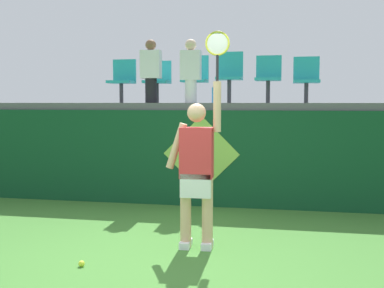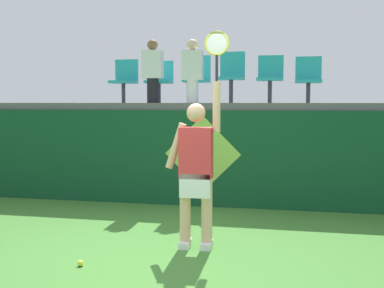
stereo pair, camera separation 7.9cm
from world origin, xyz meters
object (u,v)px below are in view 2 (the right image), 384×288
object	(u,v)px
stadium_chair_2	(197,77)
stadium_chair_3	(232,74)
tennis_ball	(80,263)
water_bottle	(216,95)
stadium_chair_4	(270,76)
spectator_1	(192,70)
stadium_chair_5	(308,77)
tennis_player	(196,168)
stadium_chair_1	(160,79)
stadium_chair_0	(125,78)
spectator_0	(153,70)

from	to	relation	value
stadium_chair_2	stadium_chair_3	size ratio (longest dim) A/B	0.94
tennis_ball	stadium_chair_3	distance (m)	4.64
water_bottle	stadium_chair_4	world-z (taller)	stadium_chair_4
water_bottle	spectator_1	size ratio (longest dim) A/B	0.24
stadium_chair_2	stadium_chair_3	xyz separation A→B (m)	(0.62, 0.00, 0.04)
stadium_chair_5	stadium_chair_2	bearing A→B (deg)	179.93
tennis_player	stadium_chair_4	size ratio (longest dim) A/B	3.06
stadium_chair_4	tennis_ball	bearing A→B (deg)	-113.82
water_bottle	stadium_chair_3	world-z (taller)	stadium_chair_3
tennis_player	stadium_chair_2	size ratio (longest dim) A/B	2.98
stadium_chair_1	spectator_1	distance (m)	0.81
stadium_chair_0	stadium_chair_5	world-z (taller)	stadium_chair_0
tennis_player	stadium_chair_1	distance (m)	3.51
tennis_player	spectator_1	size ratio (longest dim) A/B	2.35
stadium_chair_4	stadium_chair_5	size ratio (longest dim) A/B	1.04
stadium_chair_1	stadium_chair_3	world-z (taller)	stadium_chair_3
stadium_chair_0	stadium_chair_1	size ratio (longest dim) A/B	1.05
stadium_chair_5	spectator_0	world-z (taller)	spectator_0
tennis_player	stadium_chair_4	distance (m)	3.34
tennis_ball	spectator_0	distance (m)	4.15
stadium_chair_1	stadium_chair_4	world-z (taller)	stadium_chair_4
tennis_ball	stadium_chair_1	distance (m)	4.47
stadium_chair_0	stadium_chair_2	size ratio (longest dim) A/B	0.95
tennis_player	water_bottle	size ratio (longest dim) A/B	9.74
stadium_chair_2	spectator_1	bearing A→B (deg)	-90.00
tennis_player	tennis_ball	distance (m)	1.67
spectator_0	stadium_chair_0	bearing A→B (deg)	146.22
stadium_chair_2	stadium_chair_5	distance (m)	1.93
stadium_chair_1	tennis_ball	bearing A→B (deg)	-86.47
stadium_chair_1	spectator_0	bearing A→B (deg)	-90.00
stadium_chair_2	spectator_0	size ratio (longest dim) A/B	0.78
tennis_player	stadium_chair_3	xyz separation A→B (m)	(0.01, 3.04, 1.26)
tennis_ball	water_bottle	size ratio (longest dim) A/B	0.25
stadium_chair_0	stadium_chair_2	distance (m)	1.37
tennis_player	stadium_chair_3	world-z (taller)	stadium_chair_3
water_bottle	stadium_chair_1	world-z (taller)	stadium_chair_1
tennis_player	stadium_chair_5	xyz separation A→B (m)	(1.32, 3.04, 1.19)
stadium_chair_5	spectator_1	distance (m)	1.98
spectator_1	stadium_chair_3	bearing A→B (deg)	33.47
tennis_player	water_bottle	world-z (taller)	tennis_player
stadium_chair_1	stadium_chair_4	distance (m)	1.98
stadium_chair_0	stadium_chair_1	world-z (taller)	stadium_chair_0
tennis_ball	stadium_chair_1	bearing A→B (deg)	93.53
tennis_ball	stadium_chair_3	world-z (taller)	stadium_chair_3
tennis_ball	tennis_player	bearing A→B (deg)	40.39
stadium_chair_2	stadium_chair_3	world-z (taller)	stadium_chair_3
stadium_chair_3	tennis_ball	bearing A→B (deg)	-105.14
stadium_chair_0	stadium_chair_3	xyz separation A→B (m)	(1.98, 0.00, 0.06)
stadium_chair_3	stadium_chair_2	bearing A→B (deg)	-179.90
stadium_chair_0	tennis_ball	bearing A→B (deg)	-76.90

